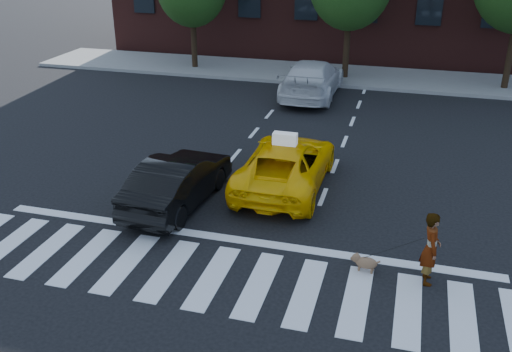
# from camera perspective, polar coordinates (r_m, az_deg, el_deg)

# --- Properties ---
(ground) EXTENTS (120.00, 120.00, 0.00)m
(ground) POSITION_cam_1_polar(r_m,az_deg,el_deg) (12.21, -4.35, -10.05)
(ground) COLOR black
(ground) RESTS_ON ground
(crosswalk) EXTENTS (13.00, 2.40, 0.01)m
(crosswalk) POSITION_cam_1_polar(r_m,az_deg,el_deg) (12.20, -4.35, -10.03)
(crosswalk) COLOR silver
(crosswalk) RESTS_ON ground
(stop_line) EXTENTS (12.00, 0.30, 0.01)m
(stop_line) POSITION_cam_1_polar(r_m,az_deg,el_deg) (13.48, -2.05, -6.36)
(stop_line) COLOR silver
(stop_line) RESTS_ON ground
(sidewalk_far) EXTENTS (30.00, 4.00, 0.15)m
(sidewalk_far) POSITION_cam_1_polar(r_m,az_deg,el_deg) (28.01, 7.95, 9.98)
(sidewalk_far) COLOR slate
(sidewalk_far) RESTS_ON ground
(taxi) EXTENTS (2.22, 4.77, 1.32)m
(taxi) POSITION_cam_1_polar(r_m,az_deg,el_deg) (15.87, 3.01, 1.20)
(taxi) COLOR #FFBC05
(taxi) RESTS_ON ground
(black_sedan) EXTENTS (1.69, 4.15, 1.34)m
(black_sedan) POSITION_cam_1_polar(r_m,az_deg,el_deg) (14.95, -7.82, -0.48)
(black_sedan) COLOR black
(black_sedan) RESTS_ON ground
(white_suv) EXTENTS (2.16, 5.28, 1.53)m
(white_suv) POSITION_cam_1_polar(r_m,az_deg,el_deg) (24.46, 5.64, 9.68)
(white_suv) COLOR silver
(white_suv) RESTS_ON ground
(woman) EXTENTS (0.45, 0.62, 1.59)m
(woman) POSITION_cam_1_polar(r_m,az_deg,el_deg) (12.15, 17.08, -6.92)
(woman) COLOR #999999
(woman) RESTS_ON ground
(dog) EXTENTS (0.65, 0.31, 0.37)m
(dog) POSITION_cam_1_polar(r_m,az_deg,el_deg) (12.48, 10.77, -8.45)
(dog) COLOR olive
(dog) RESTS_ON ground
(taxi_sign) EXTENTS (0.65, 0.28, 0.32)m
(taxi_sign) POSITION_cam_1_polar(r_m,az_deg,el_deg) (15.38, 2.91, 3.73)
(taxi_sign) COLOR white
(taxi_sign) RESTS_ON taxi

